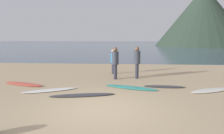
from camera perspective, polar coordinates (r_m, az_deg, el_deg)
The scene contains 12 objects.
ground_plane at distance 16.49m, azimuth 1.37°, elevation -0.13°, with size 120.00×120.00×0.20m, color tan.
ocean_water at distance 67.76m, azimuth 3.70°, elevation 6.35°, with size 140.00×100.00×0.01m, color #475B6B.
headland_hill at distance 60.48m, azimuth 24.18°, elevation 12.81°, with size 24.43×24.43×15.60m, color #28382B.
surfboard_0 at distance 10.99m, azimuth -23.59°, elevation -4.39°, with size 2.34×0.56×0.08m, color #D84C38.
surfboard_1 at distance 9.34m, azimuth -17.12°, elevation -6.27°, with size 2.34×0.49×0.06m, color white.
surfboard_2 at distance 8.30m, azimuth -8.34°, elevation -7.81°, with size 2.60×0.47×0.06m, color #333338.
surfboard_3 at distance 9.46m, azimuth 5.29°, elevation -5.74°, with size 2.54×0.56×0.07m, color teal.
surfboard_4 at distance 9.91m, azimuth 14.45°, elevation -5.33°, with size 1.92×0.45×0.06m, color #333338.
surfboard_5 at distance 9.92m, azimuth 25.96°, elevation -5.90°, with size 2.10×0.59×0.07m, color silver.
person_0 at distance 11.57m, azimuth 7.06°, elevation 2.00°, with size 0.36×0.36×1.80m.
person_1 at distance 12.96m, azimuth 0.31°, elevation 2.15°, with size 0.32×0.32×1.58m.
person_2 at distance 11.25m, azimuth 0.95°, elevation 1.85°, with size 0.36×0.36×1.79m.
Camera 1 is at (0.86, -6.29, 2.33)m, focal length 32.51 mm.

